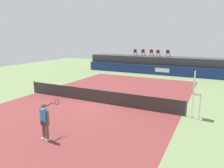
# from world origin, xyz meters

# --- Properties ---
(ground_plane) EXTENTS (48.00, 48.00, 0.00)m
(ground_plane) POSITION_xyz_m (0.00, 3.00, 0.00)
(ground_plane) COLOR #6B7F51
(court_inner) EXTENTS (12.00, 22.00, 0.00)m
(court_inner) POSITION_xyz_m (0.00, 0.00, 0.00)
(court_inner) COLOR maroon
(court_inner) RESTS_ON ground
(sponsor_wall) EXTENTS (18.00, 0.22, 1.20)m
(sponsor_wall) POSITION_xyz_m (0.01, 13.50, 0.60)
(sponsor_wall) COLOR navy
(sponsor_wall) RESTS_ON ground
(spectator_platform) EXTENTS (18.00, 2.80, 2.20)m
(spectator_platform) POSITION_xyz_m (0.00, 15.30, 1.10)
(spectator_platform) COLOR #38383D
(spectator_platform) RESTS_ON ground
(spectator_chair_far_left) EXTENTS (0.45, 0.45, 0.89)m
(spectator_chair_far_left) POSITION_xyz_m (-2.61, 14.99, 2.69)
(spectator_chair_far_left) COLOR #561919
(spectator_chair_far_left) RESTS_ON spectator_platform
(spectator_chair_left) EXTENTS (0.45, 0.45, 0.89)m
(spectator_chair_left) POSITION_xyz_m (-1.61, 15.39, 2.69)
(spectator_chair_left) COLOR #561919
(spectator_chair_left) RESTS_ON spectator_platform
(spectator_chair_center) EXTENTS (0.46, 0.46, 0.89)m
(spectator_chair_center) POSITION_xyz_m (-0.44, 15.47, 2.69)
(spectator_chair_center) COLOR #561919
(spectator_chair_center) RESTS_ON spectator_platform
(spectator_chair_right) EXTENTS (0.46, 0.46, 0.89)m
(spectator_chair_right) POSITION_xyz_m (0.59, 14.99, 2.69)
(spectator_chair_right) COLOR #561919
(spectator_chair_right) RESTS_ON spectator_platform
(spectator_chair_far_right) EXTENTS (0.44, 0.44, 0.89)m
(spectator_chair_far_right) POSITION_xyz_m (1.80, 15.33, 2.69)
(spectator_chair_far_right) COLOR #561919
(spectator_chair_far_right) RESTS_ON spectator_platform
(umpire_chair) EXTENTS (0.46, 0.46, 2.76)m
(umpire_chair) POSITION_xyz_m (6.63, 0.00, 1.59)
(umpire_chair) COLOR white
(umpire_chair) RESTS_ON ground
(tennis_net) EXTENTS (12.40, 0.02, 0.95)m
(tennis_net) POSITION_xyz_m (0.00, 0.00, 0.47)
(tennis_net) COLOR #2D2D2D
(tennis_net) RESTS_ON ground
(net_post_near) EXTENTS (0.10, 0.10, 1.00)m
(net_post_near) POSITION_xyz_m (-6.20, 0.00, 0.50)
(net_post_near) COLOR #4C4C51
(net_post_near) RESTS_ON ground
(net_post_far) EXTENTS (0.10, 0.10, 1.00)m
(net_post_far) POSITION_xyz_m (6.20, 0.00, 0.50)
(net_post_far) COLOR #4C4C51
(net_post_far) RESTS_ON ground
(tennis_player) EXTENTS (0.60, 1.18, 1.77)m
(tennis_player) POSITION_xyz_m (0.86, -5.94, 0.96)
(tennis_player) COLOR white
(tennis_player) RESTS_ON court_inner
(tennis_ball) EXTENTS (0.07, 0.07, 0.07)m
(tennis_ball) POSITION_xyz_m (0.03, -1.80, 0.04)
(tennis_ball) COLOR #D8EA33
(tennis_ball) RESTS_ON court_inner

